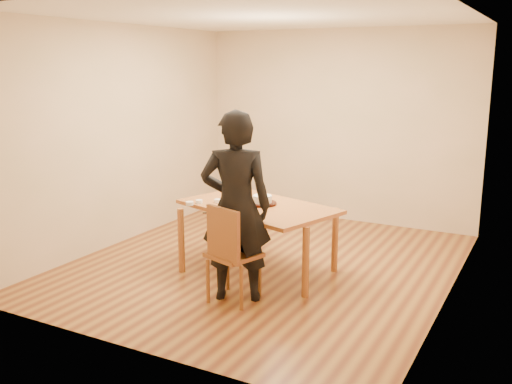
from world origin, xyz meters
The scene contains 16 objects.
room_shell centered at (0.00, 0.34, 1.35)m, with size 4.00×4.50×2.70m.
dining_table centered at (0.05, -0.24, 0.73)m, with size 1.62×0.96×0.04m, color brown.
dining_chair centered at (0.20, -1.02, 0.45)m, with size 0.42×0.42×0.04m, color brown.
cake_plate centered at (0.08, -0.21, 0.76)m, with size 0.31×0.31×0.02m, color #B21D0B.
cake centered at (0.08, -0.21, 0.81)m, with size 0.21×0.21×0.07m, color white.
frosting_dome centered at (0.08, -0.21, 0.85)m, with size 0.20×0.20×0.03m, color white.
frosting_tub centered at (-0.19, -0.55, 0.79)m, with size 0.09×0.09×0.08m, color white.
frosting_lid centered at (-0.19, -0.58, 0.75)m, with size 0.10×0.10×0.01m, color #291BB4.
frosting_dollop centered at (-0.19, -0.58, 0.77)m, with size 0.04×0.04×0.02m, color white.
ramekin_green centered at (-0.58, -0.60, 0.77)m, with size 0.08×0.08×0.04m, color white.
ramekin_yellow centered at (-0.38, -0.36, 0.77)m, with size 0.08×0.08×0.04m, color white.
ramekin_multi centered at (-0.55, -0.47, 0.77)m, with size 0.07×0.07×0.04m, color white.
candy_box_pink centered at (-0.55, 0.13, 0.76)m, with size 0.14×0.07×0.02m, color #CB2F62.
candy_box_green centered at (-0.56, 0.14, 0.78)m, with size 0.14×0.07×0.02m, color #28951B.
spatula centered at (-0.20, -0.77, 0.75)m, with size 0.17×0.02×0.01m, color black.
person centered at (0.20, -0.97, 0.91)m, with size 0.66×0.44×1.82m, color black.
Camera 1 is at (2.80, -5.45, 2.22)m, focal length 40.00 mm.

